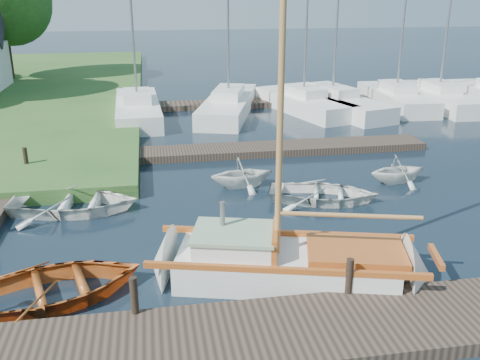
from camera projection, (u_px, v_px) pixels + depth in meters
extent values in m
plane|color=black|center=(240.00, 218.00, 15.98)|extent=(160.00, 160.00, 0.00)
cube|color=#2D231B|center=(292.00, 333.00, 10.36)|extent=(18.00, 2.20, 0.30)
cube|color=#2D231B|center=(261.00, 149.00, 22.29)|extent=(14.00, 1.60, 0.30)
cube|color=#2D231B|center=(358.00, 100.00, 32.38)|extent=(30.00, 1.60, 0.30)
cylinder|color=black|center=(134.00, 295.00, 10.63)|extent=(0.16, 0.16, 0.80)
cylinder|color=black|center=(349.00, 276.00, 11.35)|extent=(0.16, 0.16, 0.80)
cylinder|color=black|center=(26.00, 158.00, 19.28)|extent=(0.16, 0.16, 0.80)
cube|color=white|center=(285.00, 270.00, 12.54)|extent=(5.35, 3.22, 0.90)
cone|color=white|center=(418.00, 276.00, 12.28)|extent=(1.76, 2.23, 1.96)
cone|color=white|center=(161.00, 265.00, 12.79)|extent=(1.47, 2.15, 1.96)
cube|color=#933C1D|center=(286.00, 233.00, 13.25)|extent=(6.02, 1.71, 0.14)
cube|color=#933C1D|center=(285.00, 271.00, 11.48)|extent=(6.02, 1.71, 0.14)
cube|color=#933C1D|center=(436.00, 257.00, 12.08)|extent=(0.40, 1.09, 0.14)
cube|color=white|center=(234.00, 242.00, 12.41)|extent=(2.10, 1.82, 0.44)
cube|color=#94B38B|center=(234.00, 232.00, 12.33)|extent=(2.22, 1.94, 0.08)
cube|color=#933C1D|center=(275.00, 241.00, 12.30)|extent=(0.48, 1.38, 0.60)
cylinder|color=slate|center=(222.00, 214.00, 12.52)|extent=(0.12, 0.12, 0.60)
cube|color=#933C1D|center=(356.00, 252.00, 12.21)|extent=(2.51, 2.02, 0.20)
cylinder|color=#A97D41|center=(282.00, 70.00, 10.99)|extent=(0.14, 0.14, 8.40)
cylinder|color=#A97D41|center=(350.00, 215.00, 11.93)|extent=(3.12, 0.92, 0.10)
imported|color=#933C1D|center=(51.00, 283.00, 11.62)|extent=(4.65, 3.87, 0.83)
imported|color=white|center=(73.00, 200.00, 16.29)|extent=(4.16, 3.19, 0.80)
imported|color=white|center=(242.00, 171.00, 18.33)|extent=(2.37, 2.11, 1.15)
imported|color=white|center=(323.00, 191.00, 17.13)|extent=(4.06, 3.44, 0.72)
imported|color=white|center=(399.00, 167.00, 18.74)|extent=(2.31, 2.06, 1.10)
cube|color=white|center=(138.00, 109.00, 28.34)|extent=(2.48, 8.29, 0.90)
cube|color=white|center=(137.00, 96.00, 28.10)|extent=(1.50, 2.92, 0.50)
cube|color=white|center=(229.00, 105.00, 29.34)|extent=(4.67, 9.12, 0.90)
cube|color=white|center=(229.00, 93.00, 29.11)|extent=(2.24, 3.37, 0.50)
cylinder|color=slate|center=(228.00, 17.00, 27.78)|extent=(0.12, 0.12, 8.39)
cube|color=white|center=(303.00, 104.00, 29.74)|extent=(4.24, 7.75, 0.90)
cube|color=white|center=(304.00, 91.00, 29.51)|extent=(2.09, 2.89, 0.50)
cylinder|color=slate|center=(307.00, 5.00, 27.99)|extent=(0.12, 0.12, 9.55)
cube|color=white|center=(332.00, 102.00, 30.08)|extent=(4.49, 8.96, 0.90)
cube|color=white|center=(333.00, 90.00, 29.85)|extent=(2.18, 3.31, 0.50)
cylinder|color=slate|center=(338.00, 3.00, 28.29)|extent=(0.12, 0.12, 9.75)
cube|color=white|center=(396.00, 99.00, 31.06)|extent=(2.57, 7.47, 0.90)
cube|color=white|center=(397.00, 87.00, 30.82)|extent=(1.53, 2.65, 0.50)
cube|color=white|center=(438.00, 98.00, 31.22)|extent=(2.40, 8.01, 0.90)
cube|color=white|center=(440.00, 86.00, 30.99)|extent=(1.47, 2.82, 0.50)
cylinder|color=#332114|center=(9.00, 52.00, 37.42)|extent=(0.36, 0.36, 3.67)
sphere|color=#254A19|center=(9.00, 3.00, 36.13)|extent=(5.71, 5.71, 5.71)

